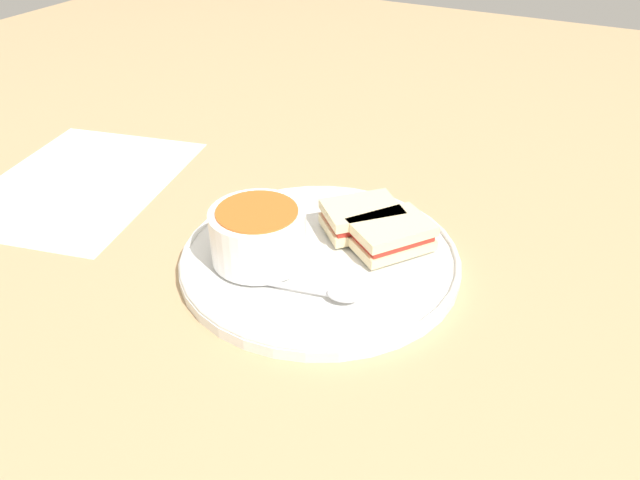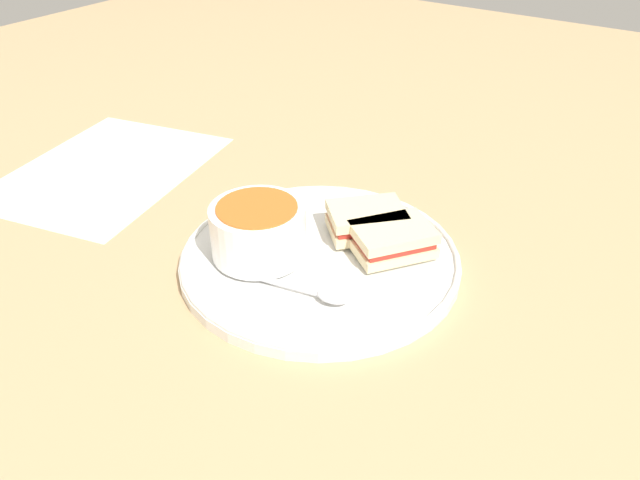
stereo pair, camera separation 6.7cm
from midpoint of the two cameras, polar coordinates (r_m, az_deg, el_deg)
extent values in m
plane|color=tan|center=(0.69, -2.79, -2.32)|extent=(2.40, 2.40, 0.00)
cylinder|color=white|center=(0.69, -2.80, -1.90)|extent=(0.31, 0.31, 0.01)
torus|color=white|center=(0.68, -2.82, -1.37)|extent=(0.31, 0.31, 0.01)
cylinder|color=white|center=(0.68, -8.38, -1.44)|extent=(0.06, 0.06, 0.01)
cylinder|color=white|center=(0.66, -8.56, 0.35)|extent=(0.10, 0.10, 0.06)
cylinder|color=orange|center=(0.65, -8.76, 2.37)|extent=(0.09, 0.09, 0.01)
cube|color=silver|center=(0.63, -5.19, -4.50)|extent=(0.07, 0.02, 0.00)
ellipsoid|color=silver|center=(0.62, -0.95, -5.11)|extent=(0.04, 0.03, 0.01)
cube|color=beige|center=(0.69, 3.70, -0.24)|extent=(0.10, 0.10, 0.01)
cube|color=#B72D23|center=(0.68, 3.73, 0.41)|extent=(0.09, 0.10, 0.01)
cube|color=beige|center=(0.68, 3.76, 1.08)|extent=(0.10, 0.10, 0.01)
cube|color=beige|center=(0.72, 1.12, 1.36)|extent=(0.10, 0.10, 0.01)
cube|color=#B72D23|center=(0.71, 1.13, 2.00)|extent=(0.09, 0.09, 0.01)
cube|color=beige|center=(0.71, 1.14, 2.65)|extent=(0.10, 0.10, 0.01)
cube|color=white|center=(0.93, -23.07, 4.83)|extent=(0.30, 0.36, 0.00)
camera|label=1|loc=(0.03, -92.86, -1.90)|focal=35.00mm
camera|label=2|loc=(0.03, 87.14, 1.90)|focal=35.00mm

